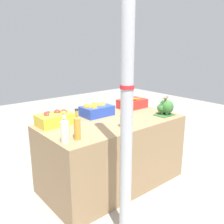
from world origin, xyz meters
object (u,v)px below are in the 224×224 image
at_px(orange_crate, 96,110).
at_px(carrot_crate, 132,103).
at_px(apple_crate, 55,118).
at_px(broccoli_pile, 166,107).
at_px(support_pole, 127,102).
at_px(juice_bottle_amber, 77,127).
at_px(juice_bottle_cloudy, 65,130).
at_px(sparrow_bird, 166,98).
at_px(pickle_jar, 125,121).

relative_size(orange_crate, carrot_crate, 1.00).
relative_size(apple_crate, broccoli_pile, 1.52).
bearing_deg(apple_crate, carrot_crate, -0.52).
xyz_separation_m(support_pole, broccoli_pile, (1.13, 0.50, -0.32)).
relative_size(orange_crate, broccoli_pile, 1.52).
distance_m(support_pole, juice_bottle_amber, 0.59).
relative_size(carrot_crate, broccoli_pile, 1.52).
bearing_deg(support_pole, apple_crate, 95.85).
bearing_deg(apple_crate, juice_bottle_amber, -95.14).
distance_m(juice_bottle_cloudy, sparrow_bird, 1.39).
bearing_deg(orange_crate, juice_bottle_cloudy, -144.19).
xyz_separation_m(apple_crate, pickle_jar, (0.52, -0.55, -0.01)).
xyz_separation_m(carrot_crate, broccoli_pile, (0.08, -0.51, 0.03)).
distance_m(apple_crate, juice_bottle_amber, 0.53).
xyz_separation_m(orange_crate, juice_bottle_cloudy, (-0.73, -0.52, 0.04)).
bearing_deg(sparrow_bird, broccoli_pile, 12.61).
distance_m(carrot_crate, sparrow_bird, 0.54).
distance_m(orange_crate, carrot_crate, 0.61).
height_order(broccoli_pile, juice_bottle_cloudy, juice_bottle_cloudy).
xyz_separation_m(broccoli_pile, sparrow_bird, (-0.02, -0.01, 0.12)).
relative_size(carrot_crate, juice_bottle_amber, 1.29).
relative_size(juice_bottle_amber, pickle_jar, 2.22).
bearing_deg(pickle_jar, juice_bottle_cloudy, 178.47).
xyz_separation_m(apple_crate, juice_bottle_cloudy, (-0.17, -0.53, 0.04)).
bearing_deg(sparrow_bird, support_pole, -166.13).
bearing_deg(apple_crate, juice_bottle_cloudy, -108.26).
bearing_deg(orange_crate, broccoli_pile, -36.92).
relative_size(carrot_crate, juice_bottle_cloudy, 1.32).
xyz_separation_m(support_pole, juice_bottle_cloudy, (-0.28, 0.49, -0.29)).
bearing_deg(juice_bottle_cloudy, orange_crate, 35.81).
height_order(juice_bottle_cloudy, sparrow_bird, juice_bottle_cloudy).
xyz_separation_m(support_pole, pickle_jar, (0.42, 0.47, -0.35)).
distance_m(orange_crate, juice_bottle_cloudy, 0.90).
height_order(apple_crate, pickle_jar, apple_crate).
relative_size(carrot_crate, sparrow_bird, 2.74).
bearing_deg(juice_bottle_amber, juice_bottle_cloudy, 180.00).
relative_size(orange_crate, pickle_jar, 2.86).
xyz_separation_m(apple_crate, broccoli_pile, (1.24, -0.52, 0.02)).
height_order(support_pole, pickle_jar, support_pole).
height_order(apple_crate, sparrow_bird, sparrow_bird).
bearing_deg(broccoli_pile, support_pole, -156.33).
bearing_deg(juice_bottle_amber, pickle_jar, -1.87).
bearing_deg(juice_bottle_amber, orange_crate, 41.14).
xyz_separation_m(support_pole, juice_bottle_amber, (-0.15, 0.49, -0.29)).
distance_m(apple_crate, pickle_jar, 0.76).
distance_m(pickle_jar, sparrow_bird, 0.71).
height_order(orange_crate, sparrow_bird, sparrow_bird).
bearing_deg(carrot_crate, apple_crate, 179.48).
distance_m(orange_crate, juice_bottle_amber, 0.80).
xyz_separation_m(apple_crate, carrot_crate, (1.16, -0.01, -0.01)).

